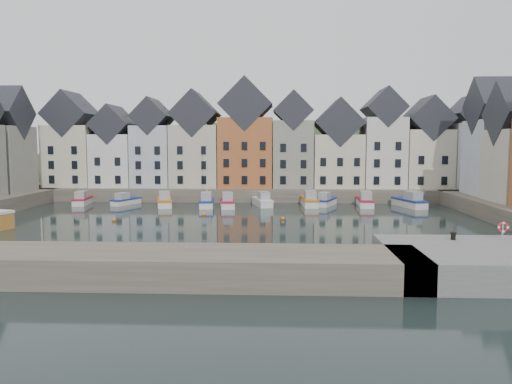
# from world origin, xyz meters

# --- Properties ---
(ground) EXTENTS (260.00, 260.00, 0.00)m
(ground) POSITION_xyz_m (0.00, 0.00, 0.00)
(ground) COLOR #1C2726
(ground) RESTS_ON ground
(far_quay) EXTENTS (90.00, 16.00, 2.00)m
(far_quay) POSITION_xyz_m (0.00, 30.00, 1.00)
(far_quay) COLOR #524B3F
(far_quay) RESTS_ON ground
(near_wall) EXTENTS (50.00, 6.00, 2.00)m
(near_wall) POSITION_xyz_m (-10.00, -22.00, 1.00)
(near_wall) COLOR #524B3F
(near_wall) RESTS_ON ground
(hillside) EXTENTS (153.60, 70.40, 64.00)m
(hillside) POSITION_xyz_m (0.02, 56.00, -17.96)
(hillside) COLOR #24371B
(hillside) RESTS_ON ground
(far_terrace) EXTENTS (72.37, 8.16, 17.78)m
(far_terrace) POSITION_xyz_m (3.21, 28.00, 8.88)
(far_terrace) COLOR beige
(far_terrace) RESTS_ON far_quay
(mooring_buoys) EXTENTS (20.50, 5.50, 0.50)m
(mooring_buoys) POSITION_xyz_m (-4.00, 5.33, 0.15)
(mooring_buoys) COLOR #BF6616
(mooring_buoys) RESTS_ON ground
(boat_a) EXTENTS (2.64, 6.12, 2.28)m
(boat_a) POSITION_xyz_m (-24.18, 18.99, 0.68)
(boat_a) COLOR silver
(boat_a) RESTS_ON ground
(boat_b) EXTENTS (3.62, 5.56, 2.05)m
(boat_b) POSITION_xyz_m (-17.57, 18.90, 0.61)
(boat_b) COLOR silver
(boat_b) RESTS_ON ground
(boat_c) EXTENTS (3.53, 6.79, 2.49)m
(boat_c) POSITION_xyz_m (-11.23, 17.17, 0.74)
(boat_c) COLOR silver
(boat_c) RESTS_ON ground
(boat_d) EXTENTS (2.63, 6.56, 12.22)m
(boat_d) POSITION_xyz_m (-4.94, 16.81, 0.79)
(boat_d) COLOR silver
(boat_d) RESTS_ON ground
(boat_e) EXTENTS (2.86, 6.60, 2.45)m
(boat_e) POSITION_xyz_m (-1.92, 16.62, 0.73)
(boat_e) COLOR silver
(boat_e) RESTS_ON ground
(boat_f) EXTENTS (3.48, 6.46, 2.37)m
(boat_f) POSITION_xyz_m (3.10, 18.42, 0.71)
(boat_f) COLOR silver
(boat_f) RESTS_ON ground
(boat_g) EXTENTS (2.44, 6.85, 2.59)m
(boat_g) POSITION_xyz_m (10.04, 18.53, 0.77)
(boat_g) COLOR silver
(boat_g) RESTS_ON ground
(boat_h) EXTENTS (3.82, 6.09, 2.24)m
(boat_h) POSITION_xyz_m (12.48, 19.16, 0.67)
(boat_h) COLOR silver
(boat_h) RESTS_ON ground
(boat_i) EXTENTS (2.38, 6.61, 2.50)m
(boat_i) POSITION_xyz_m (18.15, 18.57, 0.74)
(boat_i) COLOR silver
(boat_i) RESTS_ON ground
(boat_j) EXTENTS (3.95, 7.13, 2.61)m
(boat_j) POSITION_xyz_m (24.47, 17.87, 0.78)
(boat_j) COLOR silver
(boat_j) RESTS_ON ground
(mooring_bollard) EXTENTS (0.48, 0.48, 0.56)m
(mooring_bollard) POSITION_xyz_m (18.60, -17.02, 2.31)
(mooring_bollard) COLOR black
(mooring_bollard) RESTS_ON near_quay
(life_ring_post) EXTENTS (0.80, 0.17, 1.30)m
(life_ring_post) POSITION_xyz_m (22.44, -16.54, 2.86)
(life_ring_post) COLOR gray
(life_ring_post) RESTS_ON near_quay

